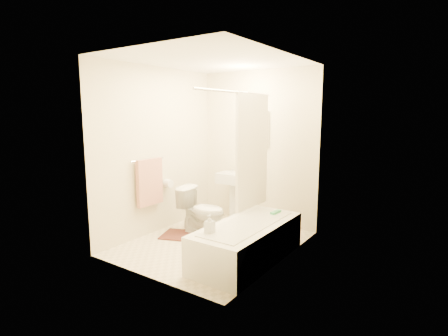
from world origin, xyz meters
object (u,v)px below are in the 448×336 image
Objects in this scene: bath_mat at (183,235)px; soap_bottle at (210,224)px; toilet at (202,211)px; sink at (233,195)px; bathtub at (248,242)px.

soap_bottle reaches higher than bath_mat.
bath_mat is (-0.18, -0.22, -0.33)m from toilet.
toilet reaches higher than bath_mat.
bath_mat is at bearing 145.31° from soap_bottle.
sink is 1.47× the size of bath_mat.
bathtub is at bearing -53.33° from sink.
toilet is 3.45× the size of soap_bottle.
toilet is at bearing -96.80° from sink.
bath_mat is 1.32m from soap_bottle.
bathtub is 0.63m from soap_bottle.
toilet is 0.75m from sink.
sink is at bearing -11.46° from toilet.
bathtub is (0.95, -1.15, -0.21)m from sink.
sink is 1.51m from bathtub.
soap_bottle is at bearing -34.69° from bath_mat.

